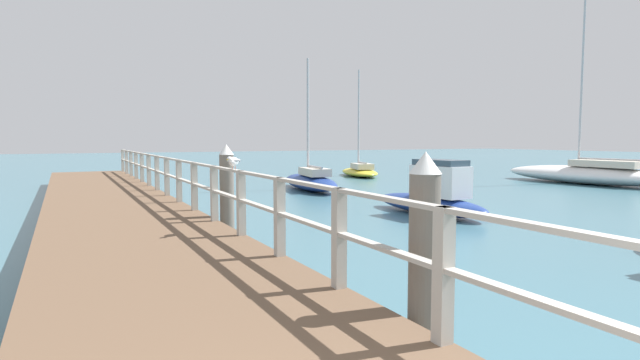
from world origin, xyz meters
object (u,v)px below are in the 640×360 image
(dock_piling_far, at_px, (227,194))
(seagull_foreground, at_px, (234,161))
(boat_2, at_px, (310,181))
(boat_1, at_px, (360,171))
(dock_piling_near, at_px, (424,259))
(boat_3, at_px, (588,174))
(boat_5, at_px, (432,196))

(dock_piling_far, bearing_deg, seagull_foreground, -102.69)
(dock_piling_far, height_order, boat_2, boat_2)
(seagull_foreground, xyz_separation_m, boat_1, (12.19, 16.03, -1.41))
(dock_piling_far, bearing_deg, dock_piling_near, -90.00)
(dock_piling_near, relative_size, seagull_foreground, 4.96)
(boat_2, height_order, boat_3, boat_3)
(boat_2, bearing_deg, boat_5, -81.57)
(dock_piling_far, height_order, boat_3, boat_3)
(seagull_foreground, bearing_deg, boat_1, -87.71)
(boat_1, distance_m, boat_5, 14.29)
(boat_1, relative_size, boat_3, 0.69)
(dock_piling_far, distance_m, boat_2, 10.69)
(boat_2, bearing_deg, dock_piling_far, -116.73)
(seagull_foreground, height_order, boat_5, seagull_foreground)
(seagull_foreground, bearing_deg, dock_piling_near, 134.49)
(boat_3, height_order, boat_5, boat_3)
(seagull_foreground, relative_size, boat_5, 0.09)
(boat_3, bearing_deg, dock_piling_near, -151.25)
(seagull_foreground, xyz_separation_m, boat_3, (19.12, 7.21, -1.25))
(dock_piling_far, relative_size, seagull_foreground, 4.96)
(boat_1, relative_size, boat_2, 1.10)
(dock_piling_near, bearing_deg, boat_3, 31.89)
(dock_piling_near, height_order, boat_3, boat_3)
(boat_3, bearing_deg, boat_5, -164.31)
(boat_5, bearing_deg, seagull_foreground, 20.76)
(boat_2, xyz_separation_m, boat_3, (12.66, -3.27, 0.09))
(boat_1, distance_m, boat_2, 7.97)
(dock_piling_far, distance_m, boat_3, 19.53)
(boat_2, distance_m, boat_3, 13.07)
(boat_2, relative_size, boat_5, 1.27)
(boat_1, bearing_deg, dock_piling_far, -113.40)
(dock_piling_far, bearing_deg, boat_2, 55.30)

